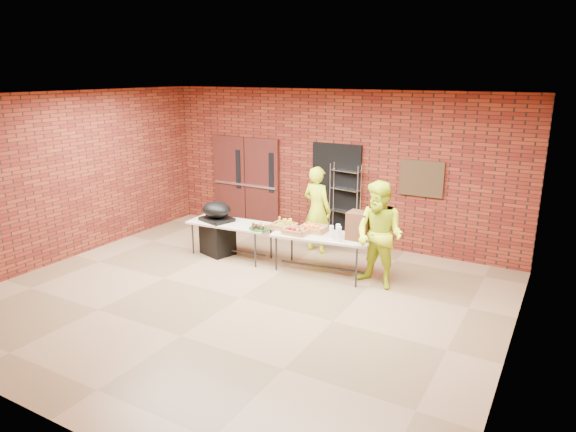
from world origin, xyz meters
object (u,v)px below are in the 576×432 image
at_px(volunteer_woman, 317,210).
at_px(table_left, 231,225).
at_px(coffee_dispenser, 359,226).
at_px(table_right, 322,238).
at_px(covered_grill, 217,228).
at_px(wire_rack, 345,205).
at_px(volunteer_man, 379,235).

bearing_deg(volunteer_woman, table_left, 50.33).
bearing_deg(coffee_dispenser, table_right, -172.20).
height_order(table_right, coffee_dispenser, coffee_dispenser).
distance_m(coffee_dispenser, volunteer_woman, 1.56).
distance_m(covered_grill, volunteer_woman, 2.02).
xyz_separation_m(wire_rack, covered_grill, (-1.96, -1.81, -0.32)).
xyz_separation_m(wire_rack, coffee_dispenser, (0.96, -1.61, 0.11)).
relative_size(wire_rack, table_right, 0.93).
relative_size(wire_rack, table_left, 1.00).
height_order(table_right, volunteer_man, volunteer_man).
height_order(coffee_dispenser, covered_grill, coffee_dispenser).
distance_m(covered_grill, volunteer_man, 3.36).
bearing_deg(table_right, volunteer_woman, 113.47).
xyz_separation_m(table_right, coffee_dispenser, (0.65, 0.09, 0.30)).
xyz_separation_m(table_left, covered_grill, (-0.31, -0.04, -0.09)).
distance_m(table_left, volunteer_woman, 1.74).
height_order(wire_rack, table_left, wire_rack).
relative_size(coffee_dispenser, covered_grill, 0.45).
height_order(volunteer_woman, volunteer_man, volunteer_man).
bearing_deg(coffee_dispenser, wire_rack, 120.73).
bearing_deg(table_right, covered_grill, 175.00).
bearing_deg(wire_rack, table_left, -122.82).
distance_m(table_left, covered_grill, 0.33).
bearing_deg(wire_rack, volunteer_woman, -103.43).
bearing_deg(table_left, volunteer_woman, 34.02).
bearing_deg(coffee_dispenser, table_left, -176.42).
xyz_separation_m(wire_rack, volunteer_man, (1.39, -1.75, 0.05)).
xyz_separation_m(wire_rack, table_right, (0.31, -1.70, -0.19)).
bearing_deg(coffee_dispenser, volunteer_woman, 144.02).
height_order(coffee_dispenser, volunteer_woman, volunteer_woman).
xyz_separation_m(table_left, volunteer_man, (3.03, 0.02, 0.28)).
height_order(wire_rack, covered_grill, wire_rack).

